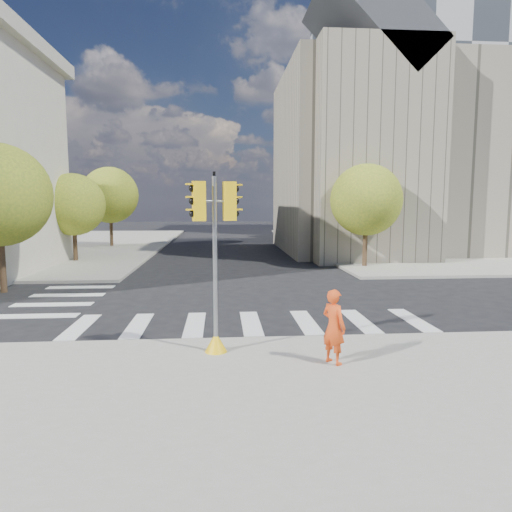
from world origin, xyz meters
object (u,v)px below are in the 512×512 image
Objects in this scene: lamp_far at (313,196)px; lamp_near at (355,192)px; traffic_signal at (215,277)px; photographer at (334,326)px.

lamp_near is at bearing -90.00° from lamp_far.
lamp_far reaches higher than traffic_signal.
lamp_far is 34.54m from traffic_signal.
lamp_near is 21.54m from photographer.
lamp_far is at bearing -45.96° from photographer.
lamp_near is 21.43m from traffic_signal.
lamp_near is 14.00m from lamp_far.
photographer is at bearing -107.70° from lamp_near.
traffic_signal is (-9.20, -33.19, -2.54)m from lamp_far.
lamp_far reaches higher than photographer.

